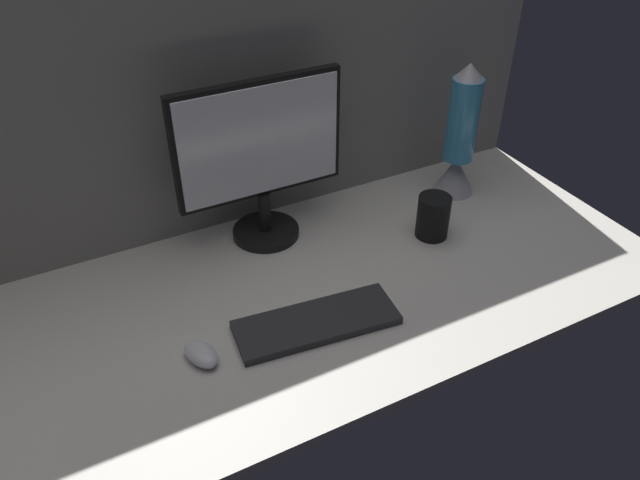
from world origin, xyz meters
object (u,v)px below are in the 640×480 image
(monitor, at_px, (260,154))
(mouse, at_px, (201,354))
(keyboard, at_px, (317,322))
(lava_lamp, at_px, (460,141))
(mug_black_travel, at_px, (433,217))

(monitor, bearing_deg, mouse, -129.93)
(keyboard, height_order, lava_lamp, lava_lamp)
(mouse, distance_m, lava_lamp, 0.96)
(keyboard, height_order, mug_black_travel, mug_black_travel)
(mug_black_travel, height_order, lava_lamp, lava_lamp)
(monitor, distance_m, lava_lamp, 0.60)
(monitor, distance_m, keyboard, 0.45)
(mouse, xyz_separation_m, lava_lamp, (0.90, 0.31, 0.15))
(mouse, bearing_deg, monitor, 33.15)
(monitor, xyz_separation_m, mug_black_travel, (0.40, -0.22, -0.18))
(keyboard, bearing_deg, monitor, 90.45)
(monitor, height_order, keyboard, monitor)
(keyboard, relative_size, mouse, 3.85)
(keyboard, xyz_separation_m, mug_black_travel, (0.44, 0.17, 0.05))
(mouse, relative_size, mug_black_travel, 0.80)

